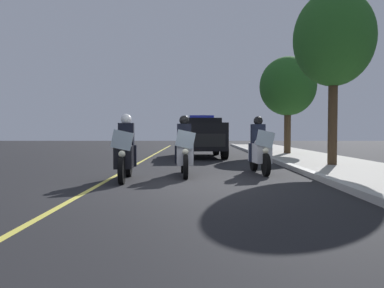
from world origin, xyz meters
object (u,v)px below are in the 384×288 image
Objects in this scene: tree_mid_block at (334,39)px; police_motorcycle_lead_right at (184,151)px; police_motorcycle_trailing at (259,150)px; police_motorcycle_lead_left at (125,153)px; police_suv at (202,135)px; tree_far_back at (288,87)px.

police_motorcycle_lead_right is at bearing -64.20° from tree_mid_block.
tree_mid_block reaches higher than police_motorcycle_trailing.
police_suv is at bearing 166.43° from police_motorcycle_lead_left.
police_motorcycle_lead_left is 0.36× the size of tree_mid_block.
police_suv is 0.83× the size of tree_mid_block.
tree_far_back is (-1.44, 4.57, 2.56)m from police_suv.
police_suv is 0.99× the size of tree_far_back.
police_motorcycle_lead_right is (-0.97, 1.49, 0.00)m from police_motorcycle_lead_left.
police_motorcycle_trailing is (-0.61, 2.23, 0.00)m from police_motorcycle_lead_right.
police_motorcycle_lead_right is at bearing -29.45° from tree_far_back.
tree_mid_block is (-1.85, 2.86, 3.74)m from police_motorcycle_trailing.
tree_far_back is at bearing 150.55° from police_motorcycle_lead_right.
tree_mid_block is at bearing 115.80° from police_motorcycle_lead_right.
tree_mid_block is at bearing 122.94° from police_motorcycle_trailing.
tree_far_back is (-6.71, 0.09, -0.82)m from tree_mid_block.
tree_far_back reaches higher than police_motorcycle_trailing.
tree_mid_block reaches higher than police_motorcycle_lead_right.
tree_far_back reaches higher than police_motorcycle_lead_right.
tree_far_back is (-8.56, 2.94, 2.92)m from police_motorcycle_trailing.
police_motorcycle_trailing is 9.52m from tree_far_back.
police_suv reaches higher than police_motorcycle_trailing.
tree_mid_block reaches higher than police_suv.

